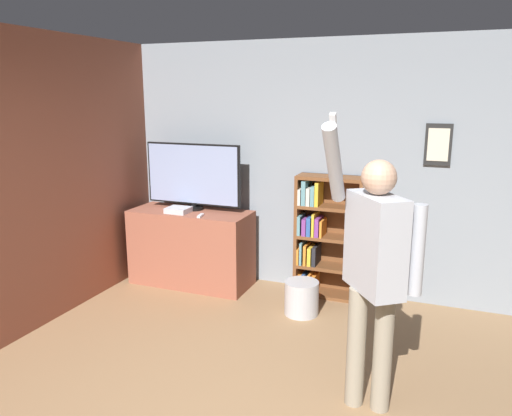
% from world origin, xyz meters
% --- Properties ---
extents(wall_back, '(6.38, 0.09, 2.70)m').
position_xyz_m(wall_back, '(0.00, 3.18, 1.35)').
color(wall_back, gray).
rests_on(wall_back, ground_plane).
extents(wall_side_brick, '(0.06, 4.75, 2.70)m').
position_xyz_m(wall_side_brick, '(-2.22, 1.58, 1.35)').
color(wall_side_brick, '#93513D').
rests_on(wall_side_brick, ground_plane).
extents(tv_ledge, '(1.36, 0.57, 0.86)m').
position_xyz_m(tv_ledge, '(-1.40, 2.77, 0.43)').
color(tv_ledge, '#93513D').
rests_on(tv_ledge, ground_plane).
extents(television, '(1.14, 0.22, 0.75)m').
position_xyz_m(television, '(-1.40, 2.86, 1.24)').
color(television, black).
rests_on(television, tv_ledge).
extents(game_console, '(0.25, 0.22, 0.06)m').
position_xyz_m(game_console, '(-1.48, 2.66, 0.89)').
color(game_console, silver).
rests_on(game_console, tv_ledge).
extents(remote_loose, '(0.06, 0.14, 0.02)m').
position_xyz_m(remote_loose, '(-1.17, 2.58, 0.87)').
color(remote_loose, white).
rests_on(remote_loose, tv_ledge).
extents(bookshelf, '(0.71, 0.28, 1.31)m').
position_xyz_m(bookshelf, '(0.07, 3.00, 0.65)').
color(bookshelf, brown).
rests_on(bookshelf, ground_plane).
extents(person, '(0.62, 0.58, 2.04)m').
position_xyz_m(person, '(0.86, 1.15, 1.07)').
color(person, gray).
rests_on(person, ground_plane).
extents(waste_bin, '(0.34, 0.34, 0.34)m').
position_xyz_m(waste_bin, '(0.01, 2.43, 0.17)').
color(waste_bin, '#B7B7BC').
rests_on(waste_bin, ground_plane).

